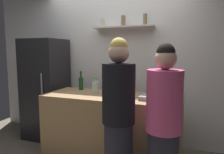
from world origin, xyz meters
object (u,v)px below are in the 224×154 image
water_bottle_plastic (95,87)px  person_pink_top (163,128)px  refrigerator (46,89)px  wine_bottle_amber_glass (160,86)px  utensil_holder (118,89)px  wine_bottle_pale_glass (120,83)px  wine_bottle_green_glass (81,83)px  baking_pan (154,98)px  person_blonde (119,119)px

water_bottle_plastic → person_pink_top: (1.02, -0.65, -0.23)m
refrigerator → wine_bottle_amber_glass: size_ratio=5.61×
utensil_holder → wine_bottle_pale_glass: bearing=97.9°
wine_bottle_green_glass → wine_bottle_pale_glass: size_ratio=0.93×
wine_bottle_pale_glass → water_bottle_plastic: (-0.28, -0.28, -0.02)m
wine_bottle_pale_glass → person_pink_top: bearing=-51.3°
baking_pan → water_bottle_plastic: (-0.84, 0.10, 0.07)m
baking_pan → wine_bottle_pale_glass: (-0.56, 0.38, 0.09)m
baking_pan → utensil_holder: size_ratio=1.53×
person_pink_top → wine_bottle_pale_glass: bearing=28.2°
utensil_holder → wine_bottle_pale_glass: (-0.02, 0.18, 0.06)m
utensil_holder → person_blonde: person_blonde is taller
utensil_holder → wine_bottle_amber_glass: bearing=14.1°
refrigerator → wine_bottle_pale_glass: refrigerator is taller
wine_bottle_amber_glass → person_blonde: person_blonde is taller
baking_pan → person_blonde: person_blonde is taller
water_bottle_plastic → person_pink_top: size_ratio=0.14×
refrigerator → wine_bottle_green_glass: (0.78, -0.14, 0.17)m
wine_bottle_green_glass → person_pink_top: bearing=-32.2°
wine_bottle_amber_glass → person_blonde: (-0.30, -0.89, -0.22)m
baking_pan → utensil_holder: (-0.54, 0.20, 0.04)m
utensil_holder → person_pink_top: 1.06m
refrigerator → water_bottle_plastic: size_ratio=7.71×
wine_bottle_green_glass → wine_bottle_pale_glass: bearing=7.2°
person_blonde → wine_bottle_pale_glass: bearing=-127.8°
baking_pan → wine_bottle_green_glass: wine_bottle_green_glass is taller
baking_pan → water_bottle_plastic: water_bottle_plastic is taller
wine_bottle_pale_glass → wine_bottle_green_glass: bearing=-172.8°
person_blonde → person_pink_top: bearing=124.3°
refrigerator → wine_bottle_green_glass: 0.81m
utensil_holder → wine_bottle_amber_glass: size_ratio=0.73×
baking_pan → utensil_holder: bearing=159.5°
refrigerator → person_pink_top: size_ratio=1.08×
refrigerator → wine_bottle_pale_glass: (1.39, -0.06, 0.18)m
water_bottle_plastic → person_pink_top: person_pink_top is taller
utensil_holder → person_blonde: size_ratio=0.13×
water_bottle_plastic → baking_pan: bearing=-6.7°
wine_bottle_amber_glass → person_pink_top: bearing=-80.1°
wine_bottle_pale_glass → water_bottle_plastic: bearing=-135.2°
wine_bottle_amber_glass → water_bottle_plastic: bearing=-164.4°
utensil_holder → wine_bottle_pale_glass: 0.19m
utensil_holder → person_blonde: bearing=-70.7°
baking_pan → refrigerator: bearing=167.3°
baking_pan → wine_bottle_amber_glass: (0.03, 0.34, 0.09)m
wine_bottle_green_glass → wine_bottle_amber_glass: bearing=2.0°
wine_bottle_green_glass → water_bottle_plastic: wine_bottle_green_glass is taller
wine_bottle_amber_glass → person_pink_top: (0.16, -0.89, -0.25)m
utensil_holder → wine_bottle_pale_glass: wine_bottle_pale_glass is taller
refrigerator → wine_bottle_green_glass: bearing=-10.2°
wine_bottle_pale_glass → person_blonde: person_blonde is taller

